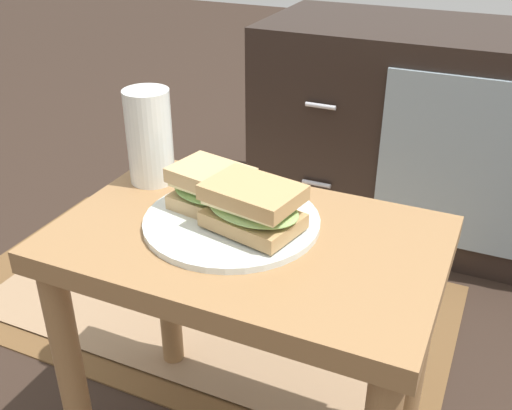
{
  "coord_description": "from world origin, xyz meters",
  "views": [
    {
      "loc": [
        0.31,
        -0.67,
        0.91
      ],
      "look_at": [
        0.01,
        0.0,
        0.51
      ],
      "focal_mm": 41.97,
      "sensor_mm": 36.0,
      "label": 1
    }
  ],
  "objects_px": {
    "plate": "(232,221)",
    "sandwich_back": "(252,207)",
    "sandwich_front": "(211,188)",
    "beer_glass": "(150,137)",
    "tv_cabinet": "(436,134)"
  },
  "relations": [
    {
      "from": "tv_cabinet",
      "to": "beer_glass",
      "type": "bearing_deg",
      "value": -112.58
    },
    {
      "from": "plate",
      "to": "sandwich_back",
      "type": "bearing_deg",
      "value": -22.35
    },
    {
      "from": "plate",
      "to": "sandwich_back",
      "type": "distance_m",
      "value": 0.06
    },
    {
      "from": "plate",
      "to": "sandwich_front",
      "type": "relative_size",
      "value": 1.93
    },
    {
      "from": "sandwich_front",
      "to": "beer_glass",
      "type": "relative_size",
      "value": 0.86
    },
    {
      "from": "tv_cabinet",
      "to": "plate",
      "type": "height_order",
      "value": "tv_cabinet"
    },
    {
      "from": "tv_cabinet",
      "to": "sandwich_front",
      "type": "distance_m",
      "value": 0.96
    },
    {
      "from": "tv_cabinet",
      "to": "beer_glass",
      "type": "distance_m",
      "value": 0.96
    },
    {
      "from": "beer_glass",
      "to": "sandwich_front",
      "type": "bearing_deg",
      "value": -22.78
    },
    {
      "from": "plate",
      "to": "beer_glass",
      "type": "relative_size",
      "value": 1.66
    },
    {
      "from": "tv_cabinet",
      "to": "sandwich_front",
      "type": "xyz_separation_m",
      "value": [
        -0.21,
        -0.92,
        0.21
      ]
    },
    {
      "from": "plate",
      "to": "sandwich_back",
      "type": "height_order",
      "value": "sandwich_back"
    },
    {
      "from": "tv_cabinet",
      "to": "plate",
      "type": "distance_m",
      "value": 0.96
    },
    {
      "from": "plate",
      "to": "sandwich_back",
      "type": "relative_size",
      "value": 1.64
    },
    {
      "from": "sandwich_front",
      "to": "beer_glass",
      "type": "height_order",
      "value": "beer_glass"
    }
  ]
}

